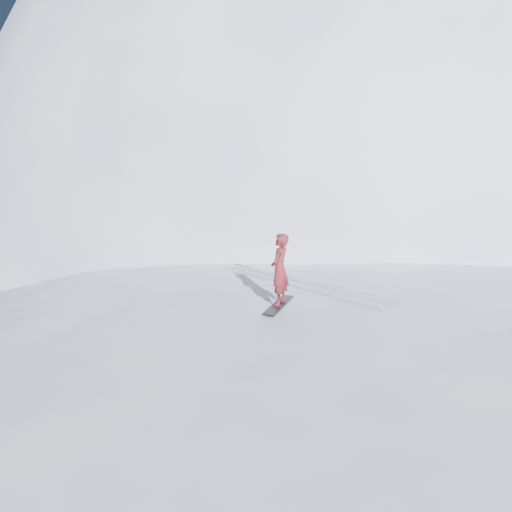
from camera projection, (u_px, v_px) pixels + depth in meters
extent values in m
plane|color=white|center=(446.00, 417.00, 10.95)|extent=(400.00, 400.00, 0.00)
ellipsoid|color=white|center=(374.00, 360.00, 13.88)|extent=(36.00, 28.00, 4.80)
ellipsoid|color=white|center=(328.00, 215.00, 44.01)|extent=(60.00, 56.00, 56.00)
ellipsoid|color=white|center=(267.00, 239.00, 32.40)|extent=(28.00, 24.00, 18.00)
ellipsoid|color=white|center=(238.00, 351.00, 14.51)|extent=(7.00, 6.30, 1.00)
ellipsoid|color=white|center=(453.00, 311.00, 18.12)|extent=(4.00, 3.60, 0.60)
cube|color=black|center=(279.00, 305.00, 11.62)|extent=(1.50, 1.10, 0.03)
imported|color=maroon|center=(280.00, 270.00, 11.40)|extent=(0.80, 0.73, 1.83)
cube|color=silver|center=(291.00, 284.00, 13.35)|extent=(0.96, 5.94, 0.04)
cube|color=silver|center=(303.00, 281.00, 13.63)|extent=(1.08, 5.92, 0.04)
cube|color=silver|center=(308.00, 280.00, 13.74)|extent=(1.45, 5.85, 0.04)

